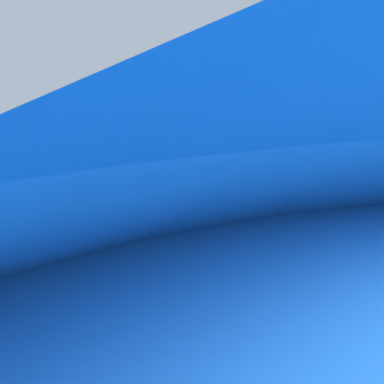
% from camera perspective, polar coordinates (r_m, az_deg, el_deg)
% --- Properties ---
extents(umbrella_second, '(2.11, 2.11, 2.70)m').
position_cam_1_polar(umbrella_second, '(3.44, -3.72, 8.23)').
color(umbrella_second, olive).
rests_on(umbrella_second, ground).
extents(lounger_second_shoreside, '(1.54, 0.84, 0.57)m').
position_cam_1_polar(lounger_second_shoreside, '(5.39, 3.25, -13.72)').
color(lounger_second_shoreside, yellow).
rests_on(lounger_second_shoreside, ground).
extents(umbrella_third, '(2.26, 2.26, 2.62)m').
position_cam_1_polar(umbrella_third, '(7.90, -11.97, 9.29)').
color(umbrella_third, olive).
rests_on(umbrella_third, ground).
extents(lounger_third_shoreside, '(1.63, 0.76, 0.60)m').
position_cam_1_polar(lounger_third_shoreside, '(9.21, -6.40, -3.21)').
color(lounger_third_shoreside, '#D8593F').
rests_on(lounger_third_shoreside, ground).
extents(lounger_third_inland, '(1.41, 0.71, 0.59)m').
position_cam_1_polar(lounger_third_inland, '(7.18, -6.91, -7.37)').
color(lounger_third_inland, white).
rests_on(lounger_third_inland, ground).
extents(umbrella_fourth, '(2.21, 2.21, 2.63)m').
position_cam_1_polar(umbrella_fourth, '(11.82, -14.07, 9.58)').
color(umbrella_fourth, silver).
rests_on(umbrella_fourth, ground).
extents(lounger_fourth_shoreside, '(1.54, 0.84, 0.56)m').
position_cam_1_polar(lounger_fourth_shoreside, '(13.10, -10.76, 0.79)').
color(lounger_fourth_shoreside, '#D8593F').
rests_on(lounger_fourth_shoreside, ground).
extents(lounger_fourth_inland, '(1.32, 0.70, 0.67)m').
position_cam_1_polar(lounger_fourth_inland, '(11.10, -9.19, -0.77)').
color(lounger_fourth_inland, '#D8593F').
rests_on(lounger_fourth_inland, ground).
extents(umbrella_farthest, '(2.21, 2.21, 2.79)m').
position_cam_1_polar(umbrella_farthest, '(16.10, -13.71, 10.45)').
color(umbrella_farthest, silver).
rests_on(umbrella_farthest, ground).
extents(lounger_farthest_shoreside, '(1.65, 0.97, 0.59)m').
position_cam_1_polar(lounger_farthest_shoreside, '(17.39, -10.12, 3.08)').
color(lounger_farthest_shoreside, yellow).
rests_on(lounger_farthest_shoreside, ground).
extents(lounger_farthest_inland, '(1.34, 0.64, 0.57)m').
position_cam_1_polar(lounger_farthest_inland, '(15.10, -10.83, 2.00)').
color(lounger_farthest_inland, '#D8593F').
rests_on(lounger_farthest_inland, ground).
extents(beach_ball, '(0.27, 0.27, 0.27)m').
position_cam_1_polar(beach_ball, '(13.78, -3.76, 0.74)').
color(beach_ball, '#E54C38').
rests_on(beach_ball, ground).
extents(cooler_box, '(0.44, 0.54, 0.40)m').
position_cam_1_polar(cooler_box, '(7.60, 10.02, -7.24)').
color(cooler_box, red).
rests_on(cooler_box, ground).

